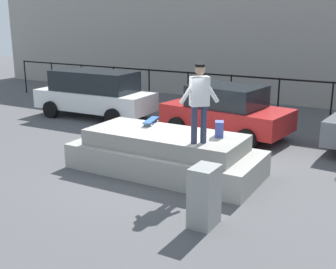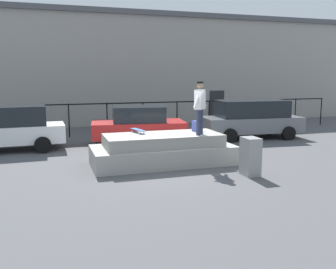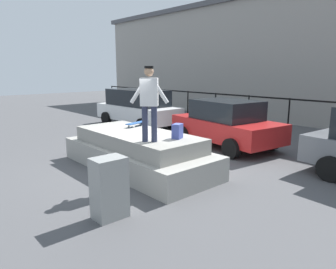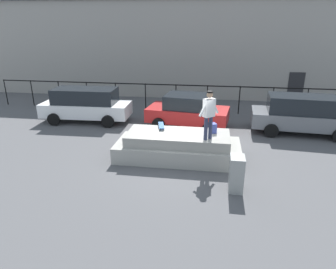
{
  "view_description": "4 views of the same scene",
  "coord_description": "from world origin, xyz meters",
  "px_view_note": "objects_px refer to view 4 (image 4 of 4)",
  "views": [
    {
      "loc": [
        5.14,
        -9.15,
        3.78
      ],
      "look_at": [
        -0.53,
        0.84,
        0.65
      ],
      "focal_mm": 46.59,
      "sensor_mm": 36.0,
      "label": 1
    },
    {
      "loc": [
        -3.62,
        -11.93,
        3.0
      ],
      "look_at": [
        0.38,
        0.53,
        0.88
      ],
      "focal_mm": 39.48,
      "sensor_mm": 36.0,
      "label": 2
    },
    {
      "loc": [
        6.8,
        -5.14,
        2.69
      ],
      "look_at": [
        0.14,
        0.8,
        0.85
      ],
      "focal_mm": 33.36,
      "sensor_mm": 36.0,
      "label": 3
    },
    {
      "loc": [
        1.17,
        -10.82,
        4.93
      ],
      "look_at": [
        -0.5,
        0.37,
        0.74
      ],
      "focal_mm": 31.86,
      "sensor_mm": 36.0,
      "label": 4
    }
  ],
  "objects_px": {
    "skateboard": "(161,125)",
    "car_grey_hatchback_far": "(303,114)",
    "car_red_sedan_mid": "(188,111)",
    "utility_box": "(236,174)",
    "skateboarder": "(209,112)",
    "car_white_hatchback_near": "(86,104)",
    "backpack": "(213,128)"
  },
  "relations": [
    {
      "from": "skateboard",
      "to": "car_grey_hatchback_far",
      "type": "xyz_separation_m",
      "value": [
        6.28,
        3.16,
        -0.17
      ]
    },
    {
      "from": "car_red_sedan_mid",
      "to": "utility_box",
      "type": "xyz_separation_m",
      "value": [
        2.03,
        -6.02,
        -0.27
      ]
    },
    {
      "from": "skateboarder",
      "to": "skateboard",
      "type": "relative_size",
      "value": 2.07
    },
    {
      "from": "skateboard",
      "to": "car_grey_hatchback_far",
      "type": "relative_size",
      "value": 0.18
    },
    {
      "from": "car_white_hatchback_near",
      "to": "skateboard",
      "type": "bearing_deg",
      "value": -36.4
    },
    {
      "from": "skateboard",
      "to": "car_white_hatchback_near",
      "type": "height_order",
      "value": "car_white_hatchback_near"
    },
    {
      "from": "car_red_sedan_mid",
      "to": "utility_box",
      "type": "height_order",
      "value": "car_red_sedan_mid"
    },
    {
      "from": "utility_box",
      "to": "car_red_sedan_mid",
      "type": "bearing_deg",
      "value": 109.27
    },
    {
      "from": "car_grey_hatchback_far",
      "to": "utility_box",
      "type": "relative_size",
      "value": 4.18
    },
    {
      "from": "car_white_hatchback_near",
      "to": "car_red_sedan_mid",
      "type": "distance_m",
      "value": 5.45
    },
    {
      "from": "car_red_sedan_mid",
      "to": "skateboard",
      "type": "bearing_deg",
      "value": -103.46
    },
    {
      "from": "car_white_hatchback_near",
      "to": "car_red_sedan_mid",
      "type": "bearing_deg",
      "value": -1.28
    },
    {
      "from": "skateboarder",
      "to": "car_red_sedan_mid",
      "type": "distance_m",
      "value": 4.6
    },
    {
      "from": "skateboard",
      "to": "car_red_sedan_mid",
      "type": "xyz_separation_m",
      "value": [
        0.79,
        3.31,
        -0.28
      ]
    },
    {
      "from": "car_grey_hatchback_far",
      "to": "car_white_hatchback_near",
      "type": "bearing_deg",
      "value": 178.59
    },
    {
      "from": "car_grey_hatchback_far",
      "to": "utility_box",
      "type": "bearing_deg",
      "value": -120.47
    },
    {
      "from": "backpack",
      "to": "car_red_sedan_mid",
      "type": "relative_size",
      "value": 0.09
    },
    {
      "from": "car_white_hatchback_near",
      "to": "car_red_sedan_mid",
      "type": "relative_size",
      "value": 1.11
    },
    {
      "from": "backpack",
      "to": "car_white_hatchback_near",
      "type": "distance_m",
      "value": 7.67
    },
    {
      "from": "skateboard",
      "to": "car_red_sedan_mid",
      "type": "height_order",
      "value": "car_red_sedan_mid"
    },
    {
      "from": "car_grey_hatchback_far",
      "to": "car_red_sedan_mid",
      "type": "bearing_deg",
      "value": 178.46
    },
    {
      "from": "car_white_hatchback_near",
      "to": "car_grey_hatchback_far",
      "type": "relative_size",
      "value": 0.98
    },
    {
      "from": "skateboarder",
      "to": "car_red_sedan_mid",
      "type": "height_order",
      "value": "skateboarder"
    },
    {
      "from": "skateboard",
      "to": "car_white_hatchback_near",
      "type": "relative_size",
      "value": 0.18
    },
    {
      "from": "skateboard",
      "to": "car_red_sedan_mid",
      "type": "bearing_deg",
      "value": 76.54
    },
    {
      "from": "backpack",
      "to": "car_white_hatchback_near",
      "type": "relative_size",
      "value": 0.08
    },
    {
      "from": "car_grey_hatchback_far",
      "to": "backpack",
      "type": "bearing_deg",
      "value": -140.88
    },
    {
      "from": "skateboarder",
      "to": "skateboard",
      "type": "distance_m",
      "value": 2.31
    },
    {
      "from": "skateboarder",
      "to": "car_red_sedan_mid",
      "type": "bearing_deg",
      "value": 104.1
    },
    {
      "from": "skateboarder",
      "to": "utility_box",
      "type": "xyz_separation_m",
      "value": [
        0.95,
        -1.71,
        -1.46
      ]
    },
    {
      "from": "car_red_sedan_mid",
      "to": "utility_box",
      "type": "bearing_deg",
      "value": -71.33
    },
    {
      "from": "skateboarder",
      "to": "car_red_sedan_mid",
      "type": "xyz_separation_m",
      "value": [
        -1.08,
        4.31,
        -1.19
      ]
    }
  ]
}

